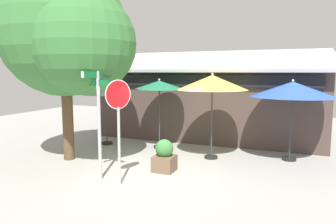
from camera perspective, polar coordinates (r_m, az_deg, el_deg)
ground_plane at (r=9.43m, az=-3.46°, el=-10.83°), size 28.00×28.00×0.10m
cafe_building at (r=14.44m, az=8.02°, el=1.91°), size 9.88×4.91×3.95m
street_sign_post at (r=8.49m, az=-12.42°, el=-0.19°), size 0.87×0.93×2.91m
stop_sign at (r=7.97m, az=-8.95°, el=-0.13°), size 0.33×0.67×2.69m
patio_umbrella_ivory_left at (r=12.63m, az=-11.20°, el=4.08°), size 2.07×2.07×2.51m
patio_umbrella_forest_green_center at (r=11.75m, az=-1.59°, el=4.74°), size 1.91×1.91×2.63m
patio_umbrella_mustard_right at (r=10.40m, az=8.01°, el=5.22°), size 2.32×2.32×2.85m
patio_umbrella_royal_blue_far_right at (r=10.83m, az=21.60°, el=3.79°), size 2.65×2.65×2.64m
shade_tree at (r=10.43m, az=-17.34°, el=13.04°), size 4.66×4.05×6.14m
sidewalk_planter at (r=9.25m, az=-0.66°, el=-8.01°), size 0.60×0.60×0.94m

